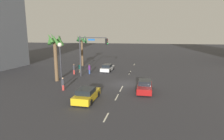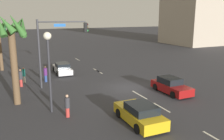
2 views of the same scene
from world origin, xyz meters
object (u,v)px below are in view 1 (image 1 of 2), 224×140
pedestrian_1 (79,68)px  pedestrian_3 (63,84)px  traffic_signal (89,50)px  car_2 (87,95)px  streetlamp (60,56)px  pedestrian_0 (89,69)px  pedestrian_2 (74,69)px  car_0 (107,68)px  palm_tree_0 (82,43)px  car_1 (145,86)px  palm_tree_1 (55,47)px

pedestrian_1 → pedestrian_3: size_ratio=1.00×
traffic_signal → car_2: bearing=-163.4°
pedestrian_1 → pedestrian_3: pedestrian_3 is taller
streetlamp → pedestrian_0: 9.32m
pedestrian_0 → pedestrian_1: pedestrian_0 is taller
pedestrian_0 → pedestrian_2: 2.68m
pedestrian_1 → pedestrian_2: pedestrian_2 is taller
car_0 → palm_tree_0: 9.37m
car_1 → palm_tree_1: bearing=78.4°
pedestrian_1 → car_0: bearing=-60.9°
car_2 → pedestrian_1: bearing=24.1°
pedestrian_1 → traffic_signal: bearing=-135.6°
pedestrian_1 → pedestrian_2: (-1.47, 0.41, 0.08)m
palm_tree_0 → streetlamp: bearing=-169.1°
pedestrian_0 → palm_tree_0: palm_tree_0 is taller
pedestrian_2 → palm_tree_0: (8.86, 1.70, 3.99)m
streetlamp → palm_tree_1: (2.78, 2.13, 1.01)m
pedestrian_0 → pedestrian_3: 10.05m
car_1 → palm_tree_1: (2.67, 13.04, 4.51)m
streetlamp → pedestrian_1: streetlamp is taller
car_0 → car_1: car_1 is taller
car_2 → palm_tree_0: 22.96m
palm_tree_1 → car_1: bearing=-101.6°
car_2 → palm_tree_0: (21.01, 8.20, 4.30)m
traffic_signal → pedestrian_0: size_ratio=3.84×
car_2 → palm_tree_1: size_ratio=0.59×
palm_tree_0 → car_2: bearing=-158.7°
car_1 → traffic_signal: (6.22, 9.11, 3.83)m
pedestrian_0 → palm_tree_1: 7.92m
car_0 → car_2: car_2 is taller
streetlamp → pedestrian_3: 3.66m
streetlamp → pedestrian_1: (9.31, 1.12, -3.27)m
car_0 → pedestrian_1: size_ratio=2.79×
pedestrian_1 → pedestrian_3: (-10.69, -1.98, -0.01)m
streetlamp → pedestrian_3: streetlamp is taller
pedestrian_0 → car_1: bearing=-130.9°
car_0 → pedestrian_0: 4.13m
streetlamp → pedestrian_0: streetlamp is taller
pedestrian_2 → palm_tree_0: palm_tree_0 is taller
traffic_signal → palm_tree_1: palm_tree_1 is taller
traffic_signal → pedestrian_1: size_ratio=4.03×
pedestrian_0 → pedestrian_3: bearing=179.1°
car_0 → palm_tree_0: bearing=54.8°
pedestrian_2 → palm_tree_1: palm_tree_1 is taller
car_2 → streetlamp: bearing=49.1°
car_1 → pedestrian_1: (9.20, 12.03, 0.23)m
palm_tree_1 → palm_tree_0: bearing=4.5°
palm_tree_0 → traffic_signal: bearing=-154.1°
palm_tree_0 → palm_tree_1: bearing=-175.5°
pedestrian_0 → car_2: bearing=-163.1°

